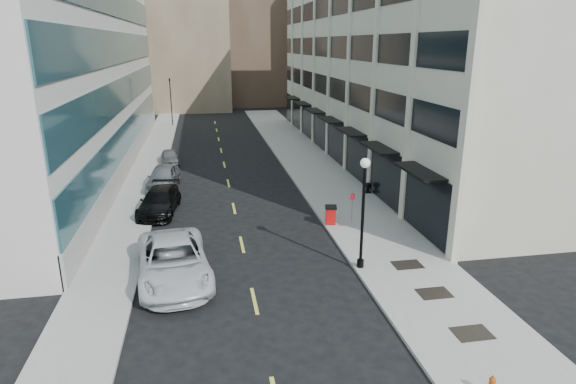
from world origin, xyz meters
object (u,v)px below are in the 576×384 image
object	(u,v)px
car_grey_sedan	(170,157)
urn_planter	(368,187)
car_silver_sedan	(163,177)
sign_post	(352,204)
car_black_pickup	(159,201)
traffic_signal	(170,81)
trash_bin	(331,214)
car_white_van	(173,261)
lamppost	(363,203)

from	to	relation	value
car_grey_sedan	urn_planter	distance (m)	18.52
car_silver_sedan	sign_post	size ratio (longest dim) A/B	2.26
car_silver_sedan	sign_post	bearing A→B (deg)	-36.97
car_black_pickup	urn_planter	bearing A→B (deg)	12.18
traffic_signal	trash_bin	bearing A→B (deg)	-74.07
car_black_pickup	trash_bin	size ratio (longest dim) A/B	4.85
car_silver_sedan	traffic_signal	bearing A→B (deg)	97.75
urn_planter	car_black_pickup	bearing A→B (deg)	-174.85
urn_planter	traffic_signal	bearing A→B (deg)	114.78
car_black_pickup	car_grey_sedan	size ratio (longest dim) A/B	1.38
car_silver_sedan	trash_bin	distance (m)	14.06
car_white_van	car_grey_sedan	distance (m)	22.51
traffic_signal	urn_planter	bearing A→B (deg)	-65.22
lamppost	car_grey_sedan	bearing A→B (deg)	113.59
urn_planter	trash_bin	bearing A→B (deg)	-127.50
car_grey_sedan	urn_planter	bearing A→B (deg)	-43.64
car_grey_sedan	trash_bin	world-z (taller)	car_grey_sedan
car_white_van	urn_planter	world-z (taller)	car_white_van
car_white_van	lamppost	bearing A→B (deg)	-9.98
car_silver_sedan	urn_planter	xyz separation A→B (m)	(14.40, -4.21, -0.25)
traffic_signal	car_black_pickup	distance (m)	34.37
car_white_van	sign_post	world-z (taller)	sign_post
car_grey_sedan	car_black_pickup	bearing A→B (deg)	-94.16
car_black_pickup	car_grey_sedan	bearing A→B (deg)	97.27
car_grey_sedan	car_silver_sedan	bearing A→B (deg)	-94.84
car_white_van	car_black_pickup	world-z (taller)	car_white_van
car_black_pickup	urn_planter	size ratio (longest dim) A/B	7.15
car_grey_sedan	sign_post	distance (m)	21.24
trash_bin	lamppost	bearing A→B (deg)	-78.27
car_black_pickup	lamppost	size ratio (longest dim) A/B	0.97
car_black_pickup	urn_planter	distance (m)	14.35
traffic_signal	car_black_pickup	size ratio (longest dim) A/B	1.32
trash_bin	traffic_signal	bearing A→B (deg)	118.65
traffic_signal	car_silver_sedan	world-z (taller)	traffic_signal
sign_post	car_white_van	bearing A→B (deg)	-142.64
car_black_pickup	car_silver_sedan	world-z (taller)	car_silver_sedan
trash_bin	sign_post	distance (m)	1.58
sign_post	urn_planter	xyz separation A→B (m)	(3.20, 6.35, -0.99)
car_white_van	car_black_pickup	distance (m)	9.56
sign_post	urn_planter	bearing A→B (deg)	76.36
car_white_van	car_black_pickup	bearing A→B (deg)	91.44
car_silver_sedan	lamppost	size ratio (longest dim) A/B	0.92
car_black_pickup	sign_post	world-z (taller)	sign_post
car_black_pickup	trash_bin	bearing A→B (deg)	-15.50
car_black_pickup	car_grey_sedan	xyz separation A→B (m)	(-0.05, 13.00, -0.11)
traffic_signal	sign_post	world-z (taller)	traffic_signal
car_grey_sedan	sign_post	size ratio (longest dim) A/B	1.73
car_silver_sedan	lamppost	bearing A→B (deg)	-50.56
urn_planter	lamppost	bearing A→B (deg)	-110.85
sign_post	car_black_pickup	bearing A→B (deg)	168.57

